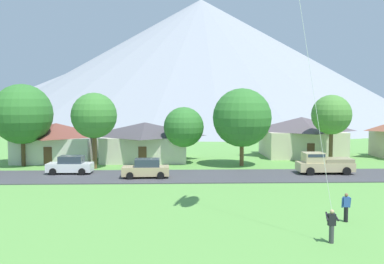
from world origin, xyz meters
The scene contains 16 objects.
road_strip centered at (0.00, 31.05, 0.04)m, with size 160.00×7.08×0.08m, color #424247.
mountain_central_ridge centered at (4.86, 132.50, 19.63)m, with size 135.10×135.10×39.26m, color #8E939E.
mountain_west_ridge centered at (-17.00, 147.33, 13.26)m, with size 123.10×123.10×26.53m, color #8E939E.
mountain_far_east_ridge centered at (2.32, 170.77, 12.02)m, with size 139.63×139.63×24.03m, color #8E939E.
house_left_center centered at (-16.77, 42.00, 2.28)m, with size 9.18×7.39×4.40m.
house_right_center centered at (12.90, 45.56, 2.56)m, with size 10.09×8.48×4.94m.
house_rightmost centered at (-6.57, 42.61, 2.30)m, with size 10.33×8.56×4.44m.
tree_near_left centered at (-19.23, 38.15, 5.56)m, with size 6.39×6.39×8.76m.
tree_left_of_center centered at (4.14, 37.51, 5.17)m, with size 6.26×6.26×8.31m.
tree_right_of_center centered at (14.26, 38.81, 5.41)m, with size 4.39×4.39×7.64m.
tree_near_right centered at (-11.25, 36.11, 5.44)m, with size 4.68×4.68×7.81m.
tree_far_right centered at (-2.05, 39.01, 4.08)m, with size 4.42×4.42×6.30m.
parked_car_tan_mid_west centered at (-5.57, 30.30, 0.87)m, with size 4.25×2.18×1.68m.
parked_car_white_mid_east centered at (-12.91, 32.68, 0.87)m, with size 4.25×2.18×1.68m.
pickup_truck_sand_west_side centered at (11.11, 31.86, 1.06)m, with size 5.21×2.33×1.99m.
watcher_person centered at (6.97, 15.71, 0.88)m, with size 0.56×0.24×1.68m.
Camera 1 is at (-2.73, -8.65, 6.97)m, focal length 40.75 mm.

